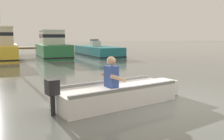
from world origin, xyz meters
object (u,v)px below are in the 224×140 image
Objects in this scene: rowboat_with_person at (119,93)px; moored_boat_yellow at (2,47)px; moored_boat_green at (53,47)px; moored_boat_teal at (98,52)px.

moored_boat_yellow reaches higher than rowboat_with_person.
rowboat_with_person is at bearing -75.96° from moored_boat_yellow.
moored_boat_green is at bearing -5.16° from moored_boat_yellow.
moored_boat_green is (0.15, 13.35, 0.55)m from rowboat_with_person.
moored_boat_green is 0.78× the size of moored_boat_teal.
moored_boat_yellow is 1.32× the size of moored_boat_green.
moored_boat_teal is (7.18, -0.19, -0.48)m from moored_boat_yellow.
moored_boat_green is at bearing -177.86° from moored_boat_teal.
rowboat_with_person is 0.61× the size of moored_boat_teal.
moored_boat_yellow is 3.58m from moored_boat_green.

